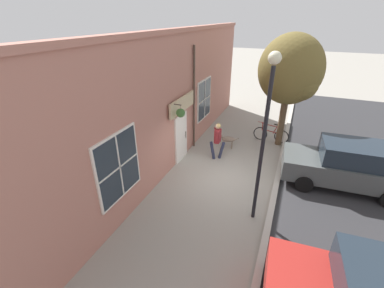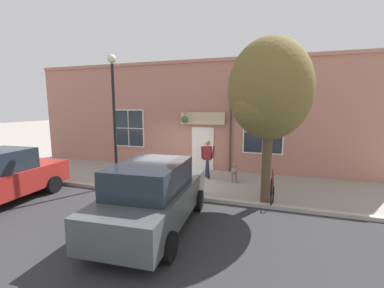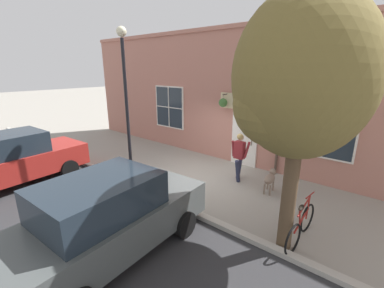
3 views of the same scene
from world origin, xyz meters
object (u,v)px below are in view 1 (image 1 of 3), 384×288
(street_lamp, at_px, (266,121))
(street_tree_by_curb, at_px, (292,72))
(dog_on_leash, at_px, (227,139))
(parked_car_mid_block, at_px, (347,165))
(pedestrian_walking, at_px, (218,138))
(leaning_bicycle, at_px, (271,134))

(street_lamp, bearing_deg, street_tree_by_curb, 87.22)
(street_lamp, bearing_deg, dog_on_leash, 115.76)
(dog_on_leash, bearing_deg, parked_car_mid_block, -15.34)
(parked_car_mid_block, bearing_deg, street_tree_by_curb, 133.40)
(pedestrian_walking, bearing_deg, street_lamp, -54.78)
(street_lamp, bearing_deg, pedestrian_walking, 125.22)
(pedestrian_walking, bearing_deg, leaning_bicycle, 54.20)
(pedestrian_walking, relative_size, dog_on_leash, 1.61)
(pedestrian_walking, xyz_separation_m, leaning_bicycle, (1.99, 2.75, -0.64))
(leaning_bicycle, height_order, street_lamp, street_lamp)
(dog_on_leash, relative_size, street_lamp, 0.21)
(dog_on_leash, xyz_separation_m, street_tree_by_curb, (2.36, 1.31, 3.09))
(street_tree_by_curb, distance_m, parked_car_mid_block, 4.51)
(leaning_bicycle, xyz_separation_m, street_lamp, (0.22, -5.87, 2.89))
(pedestrian_walking, height_order, leaning_bicycle, pedestrian_walking)
(street_tree_by_curb, bearing_deg, dog_on_leash, -150.91)
(dog_on_leash, height_order, leaning_bicycle, leaning_bicycle)
(leaning_bicycle, xyz_separation_m, parked_car_mid_block, (2.99, -2.89, 0.50))
(parked_car_mid_block, bearing_deg, pedestrian_walking, 178.45)
(street_tree_by_curb, relative_size, street_lamp, 1.03)
(pedestrian_walking, bearing_deg, street_tree_by_curb, 45.39)
(street_tree_by_curb, height_order, leaning_bicycle, street_tree_by_curb)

